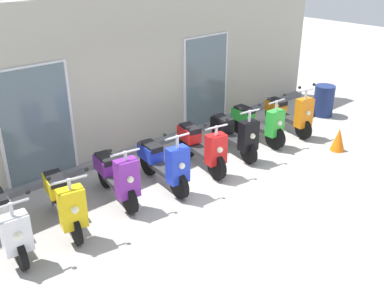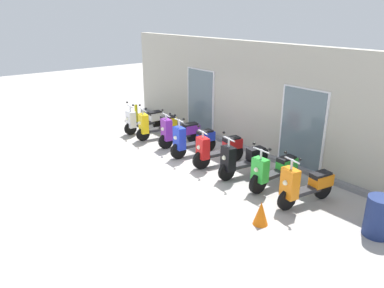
{
  "view_description": "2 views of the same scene",
  "coord_description": "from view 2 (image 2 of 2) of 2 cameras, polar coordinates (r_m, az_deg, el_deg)",
  "views": [
    {
      "loc": [
        -4.98,
        -4.84,
        4.18
      ],
      "look_at": [
        0.02,
        0.73,
        0.78
      ],
      "focal_mm": 40.78,
      "sensor_mm": 36.0,
      "label": 1
    },
    {
      "loc": [
        7.56,
        -5.64,
        4.17
      ],
      "look_at": [
        0.04,
        0.44,
        0.64
      ],
      "focal_mm": 33.92,
      "sensor_mm": 36.0,
      "label": 2
    }
  ],
  "objects": [
    {
      "name": "scooter_black",
      "position": [
        9.7,
        7.95,
        -2.4
      ],
      "size": [
        0.63,
        1.54,
        1.28
      ],
      "color": "black",
      "rests_on": "ground_plane"
    },
    {
      "name": "ground_plane",
      "position": [
        10.31,
        -2.05,
        -3.8
      ],
      "size": [
        40.0,
        40.0,
        0.0
      ],
      "primitive_type": "plane",
      "color": "#A8A39E"
    },
    {
      "name": "scooter_yellow",
      "position": [
        12.58,
        -5.64,
        3.04
      ],
      "size": [
        0.68,
        1.53,
        1.23
      ],
      "color": "black",
      "rests_on": "ground_plane"
    },
    {
      "name": "trash_bin",
      "position": [
        8.08,
        27.32,
        -10.11
      ],
      "size": [
        0.53,
        0.53,
        0.82
      ],
      "primitive_type": "cylinder",
      "color": "navy",
      "rests_on": "ground_plane"
    },
    {
      "name": "scooter_white",
      "position": [
        13.35,
        -7.56,
        3.8
      ],
      "size": [
        0.57,
        1.59,
        1.17
      ],
      "color": "black",
      "rests_on": "ground_plane"
    },
    {
      "name": "scooter_orange",
      "position": [
        8.62,
        17.35,
        -6.12
      ],
      "size": [
        0.63,
        1.58,
        1.32
      ],
      "color": "black",
      "rests_on": "ground_plane"
    },
    {
      "name": "scooter_green",
      "position": [
        9.27,
        12.76,
        -4.04
      ],
      "size": [
        0.57,
        1.64,
        1.24
      ],
      "color": "black",
      "rests_on": "ground_plane"
    },
    {
      "name": "storefront_facade",
      "position": [
        11.57,
        8.87,
        7.14
      ],
      "size": [
        12.04,
        0.5,
        3.36
      ],
      "color": "#B2AD9E",
      "rests_on": "ground_plane"
    },
    {
      "name": "curb_bollard",
      "position": [
        14.7,
        -8.76,
        4.78
      ],
      "size": [
        0.12,
        0.12,
        0.7
      ],
      "primitive_type": "cylinder",
      "color": "yellow",
      "rests_on": "ground_plane"
    },
    {
      "name": "traffic_cone",
      "position": [
        7.75,
        10.78,
        -10.63
      ],
      "size": [
        0.32,
        0.32,
        0.52
      ],
      "primitive_type": "cone",
      "color": "orange",
      "rests_on": "ground_plane"
    },
    {
      "name": "scooter_red",
      "position": [
        10.35,
        4.12,
        -0.83
      ],
      "size": [
        0.66,
        1.65,
        1.22
      ],
      "color": "black",
      "rests_on": "ground_plane"
    },
    {
      "name": "scooter_purple",
      "position": [
        11.83,
        -2.08,
        1.92
      ],
      "size": [
        0.61,
        1.54,
        1.26
      ],
      "color": "black",
      "rests_on": "ground_plane"
    },
    {
      "name": "scooter_blue",
      "position": [
        11.03,
        0.1,
        0.6
      ],
      "size": [
        0.56,
        1.6,
        1.33
      ],
      "color": "black",
      "rests_on": "ground_plane"
    }
  ]
}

